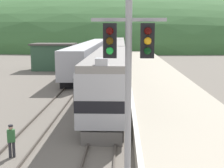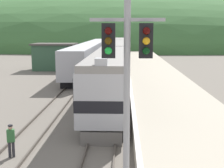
{
  "view_description": "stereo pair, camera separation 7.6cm",
  "coord_description": "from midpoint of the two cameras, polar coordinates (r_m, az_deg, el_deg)",
  "views": [
    {
      "loc": [
        1.07,
        -2.97,
        6.0
      ],
      "look_at": [
        0.38,
        17.31,
        2.49
      ],
      "focal_mm": 50.0,
      "sensor_mm": 36.0,
      "label": 1
    },
    {
      "loc": [
        1.14,
        -2.97,
        6.0
      ],
      "look_at": [
        0.38,
        17.31,
        2.49
      ],
      "focal_mm": 50.0,
      "sensor_mm": 36.0,
      "label": 2
    }
  ],
  "objects": [
    {
      "name": "track_siding",
      "position": [
        73.4,
        -2.22,
        5.19
      ],
      "size": [
        1.52,
        180.0,
        0.16
      ],
      "color": "#4C443D",
      "rests_on": "ground"
    },
    {
      "name": "carriage_fifth",
      "position": [
        118.75,
        1.41,
        8.03
      ],
      "size": [
        2.85,
        22.97,
        4.23
      ],
      "color": "black",
      "rests_on": "ground"
    },
    {
      "name": "track_worker",
      "position": [
        15.74,
        -18.07,
        -9.59
      ],
      "size": [
        0.41,
        0.31,
        1.6
      ],
      "color": "#2D2D33",
      "rests_on": "ground"
    },
    {
      "name": "signal_mast_main",
      "position": [
        9.35,
        2.77,
        1.9
      ],
      "size": [
        2.2,
        0.42,
        7.2
      ],
      "color": "#9E9EA3",
      "rests_on": "ground"
    },
    {
      "name": "express_train_lead_car",
      "position": [
        25.18,
        -0.6,
        1.4
      ],
      "size": [
        2.86,
        19.35,
        4.59
      ],
      "color": "black",
      "rests_on": "ground"
    },
    {
      "name": "carriage_second",
      "position": [
        47.31,
        0.59,
        5.33
      ],
      "size": [
        2.85,
        22.97,
        4.23
      ],
      "color": "black",
      "rests_on": "ground"
    },
    {
      "name": "distant_hills",
      "position": [
        128.61,
        1.45,
        7.14
      ],
      "size": [
        234.53,
        105.54,
        39.77
      ],
      "color": "#3D6B38",
      "rests_on": "ground"
    },
    {
      "name": "carriage_fourth",
      "position": [
        94.92,
        1.27,
        7.58
      ],
      "size": [
        2.85,
        22.97,
        4.23
      ],
      "color": "black",
      "rests_on": "ground"
    },
    {
      "name": "track_main",
      "position": [
        73.22,
        1.06,
        5.18
      ],
      "size": [
        1.52,
        180.0,
        0.16
      ],
      "color": "#4C443D",
      "rests_on": "ground"
    },
    {
      "name": "platform",
      "position": [
        53.38,
        5.95,
        3.84
      ],
      "size": [
        6.35,
        140.0,
        0.99
      ],
      "color": "#B2A893",
      "rests_on": "ground"
    },
    {
      "name": "carriage_third",
      "position": [
        71.1,
        1.05,
        6.83
      ],
      "size": [
        2.85,
        22.97,
        4.23
      ],
      "color": "black",
      "rests_on": "ground"
    },
    {
      "name": "station_shed",
      "position": [
        48.68,
        -10.56,
        4.98
      ],
      "size": [
        6.49,
        4.86,
        4.02
      ],
      "color": "#385B42",
      "rests_on": "ground"
    },
    {
      "name": "siding_train",
      "position": [
        53.5,
        -3.77,
        5.55
      ],
      "size": [
        2.9,
        44.97,
        3.95
      ],
      "color": "black",
      "rests_on": "ground"
    }
  ]
}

